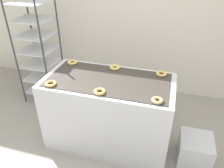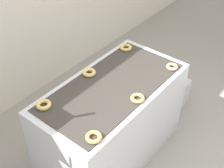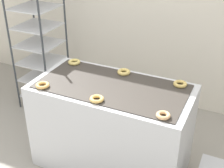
{
  "view_description": "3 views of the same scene",
  "coord_description": "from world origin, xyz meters",
  "px_view_note": "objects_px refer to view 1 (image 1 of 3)",
  "views": [
    {
      "loc": [
        0.63,
        -1.44,
        2.2
      ],
      "look_at": [
        0.0,
        0.79,
        0.8
      ],
      "focal_mm": 35.0,
      "sensor_mm": 36.0,
      "label": 1
    },
    {
      "loc": [
        -1.71,
        -0.75,
        2.75
      ],
      "look_at": [
        0.0,
        0.64,
        0.96
      ],
      "focal_mm": 50.0,
      "sensor_mm": 36.0,
      "label": 2
    },
    {
      "loc": [
        1.08,
        -1.67,
        2.37
      ],
      "look_at": [
        0.0,
        0.64,
        0.96
      ],
      "focal_mm": 50.0,
      "sensor_mm": 36.0,
      "label": 3
    }
  ],
  "objects_px": {
    "donut_near_center": "(100,91)",
    "donut_near_right": "(157,100)",
    "baking_rack_cart": "(39,50)",
    "donut_far_center": "(115,67)",
    "donut_near_left": "(51,84)",
    "donut_far_left": "(72,62)",
    "glaze_bin": "(195,150)",
    "donut_far_right": "(161,74)",
    "fryer_machine": "(109,112)"
  },
  "relations": [
    {
      "from": "donut_far_center",
      "to": "donut_near_left",
      "type": "bearing_deg",
      "value": -135.5
    },
    {
      "from": "donut_near_center",
      "to": "donut_far_center",
      "type": "relative_size",
      "value": 0.95
    },
    {
      "from": "baking_rack_cart",
      "to": "donut_far_center",
      "type": "bearing_deg",
      "value": -17.31
    },
    {
      "from": "glaze_bin",
      "to": "donut_near_center",
      "type": "xyz_separation_m",
      "value": [
        -1.1,
        -0.23,
        0.78
      ]
    },
    {
      "from": "fryer_machine",
      "to": "donut_far_center",
      "type": "height_order",
      "value": "donut_far_center"
    },
    {
      "from": "donut_near_center",
      "to": "donut_far_center",
      "type": "bearing_deg",
      "value": 88.89
    },
    {
      "from": "donut_near_center",
      "to": "donut_near_right",
      "type": "distance_m",
      "value": 0.59
    },
    {
      "from": "donut_near_center",
      "to": "donut_far_left",
      "type": "bearing_deg",
      "value": 135.11
    },
    {
      "from": "donut_far_right",
      "to": "donut_near_left",
      "type": "bearing_deg",
      "value": -153.9
    },
    {
      "from": "glaze_bin",
      "to": "donut_far_left",
      "type": "bearing_deg",
      "value": 168.58
    },
    {
      "from": "donut_near_right",
      "to": "donut_far_right",
      "type": "bearing_deg",
      "value": 90.74
    },
    {
      "from": "donut_near_left",
      "to": "donut_near_right",
      "type": "distance_m",
      "value": 1.16
    },
    {
      "from": "donut_near_right",
      "to": "donut_far_right",
      "type": "height_order",
      "value": "donut_far_right"
    },
    {
      "from": "fryer_machine",
      "to": "donut_far_right",
      "type": "distance_m",
      "value": 0.81
    },
    {
      "from": "donut_far_left",
      "to": "donut_far_right",
      "type": "distance_m",
      "value": 1.15
    },
    {
      "from": "fryer_machine",
      "to": "donut_near_left",
      "type": "xyz_separation_m",
      "value": [
        -0.58,
        -0.29,
        0.49
      ]
    },
    {
      "from": "donut_near_left",
      "to": "donut_far_left",
      "type": "bearing_deg",
      "value": 89.76
    },
    {
      "from": "glaze_bin",
      "to": "donut_far_center",
      "type": "relative_size",
      "value": 2.95
    },
    {
      "from": "baking_rack_cart",
      "to": "donut_far_center",
      "type": "height_order",
      "value": "baking_rack_cart"
    },
    {
      "from": "donut_near_left",
      "to": "donut_far_right",
      "type": "height_order",
      "value": "donut_far_right"
    },
    {
      "from": "glaze_bin",
      "to": "donut_far_left",
      "type": "relative_size",
      "value": 2.94
    },
    {
      "from": "baking_rack_cart",
      "to": "donut_near_left",
      "type": "distance_m",
      "value": 1.27
    },
    {
      "from": "fryer_machine",
      "to": "donut_near_center",
      "type": "xyz_separation_m",
      "value": [
        -0.01,
        -0.29,
        0.49
      ]
    },
    {
      "from": "glaze_bin",
      "to": "donut_far_center",
      "type": "height_order",
      "value": "donut_far_center"
    },
    {
      "from": "donut_near_left",
      "to": "donut_far_right",
      "type": "relative_size",
      "value": 1.0
    },
    {
      "from": "glaze_bin",
      "to": "donut_near_right",
      "type": "xyz_separation_m",
      "value": [
        -0.5,
        -0.23,
        0.79
      ]
    },
    {
      "from": "donut_far_center",
      "to": "fryer_machine",
      "type": "bearing_deg",
      "value": -90.4
    },
    {
      "from": "fryer_machine",
      "to": "baking_rack_cart",
      "type": "height_order",
      "value": "baking_rack_cart"
    },
    {
      "from": "donut_near_right",
      "to": "glaze_bin",
      "type": "bearing_deg",
      "value": 24.08
    },
    {
      "from": "glaze_bin",
      "to": "donut_far_left",
      "type": "distance_m",
      "value": 1.87
    },
    {
      "from": "donut_near_left",
      "to": "fryer_machine",
      "type": "bearing_deg",
      "value": 26.57
    },
    {
      "from": "baking_rack_cart",
      "to": "donut_near_center",
      "type": "relative_size",
      "value": 13.99
    },
    {
      "from": "donut_far_right",
      "to": "glaze_bin",
      "type": "bearing_deg",
      "value": -33.5
    },
    {
      "from": "glaze_bin",
      "to": "donut_near_right",
      "type": "relative_size",
      "value": 3.32
    },
    {
      "from": "donut_near_center",
      "to": "donut_near_right",
      "type": "relative_size",
      "value": 1.07
    },
    {
      "from": "fryer_machine",
      "to": "donut_near_right",
      "type": "height_order",
      "value": "donut_near_right"
    },
    {
      "from": "donut_near_left",
      "to": "donut_far_center",
      "type": "relative_size",
      "value": 0.99
    },
    {
      "from": "glaze_bin",
      "to": "donut_far_right",
      "type": "distance_m",
      "value": 1.0
    },
    {
      "from": "donut_near_left",
      "to": "donut_far_left",
      "type": "relative_size",
      "value": 0.98
    },
    {
      "from": "fryer_machine",
      "to": "baking_rack_cart",
      "type": "distance_m",
      "value": 1.59
    },
    {
      "from": "fryer_machine",
      "to": "donut_far_right",
      "type": "height_order",
      "value": "donut_far_right"
    },
    {
      "from": "fryer_machine",
      "to": "donut_far_center",
      "type": "distance_m",
      "value": 0.57
    },
    {
      "from": "fryer_machine",
      "to": "donut_far_center",
      "type": "relative_size",
      "value": 11.61
    },
    {
      "from": "glaze_bin",
      "to": "donut_far_right",
      "type": "bearing_deg",
      "value": 146.5
    },
    {
      "from": "donut_near_left",
      "to": "donut_far_center",
      "type": "bearing_deg",
      "value": 44.5
    },
    {
      "from": "baking_rack_cart",
      "to": "donut_near_right",
      "type": "relative_size",
      "value": 14.98
    },
    {
      "from": "donut_near_center",
      "to": "donut_far_center",
      "type": "distance_m",
      "value": 0.57
    },
    {
      "from": "baking_rack_cart",
      "to": "donut_far_left",
      "type": "height_order",
      "value": "baking_rack_cart"
    },
    {
      "from": "fryer_machine",
      "to": "donut_far_left",
      "type": "xyz_separation_m",
      "value": [
        -0.58,
        0.27,
        0.49
      ]
    },
    {
      "from": "baking_rack_cart",
      "to": "donut_near_left",
      "type": "xyz_separation_m",
      "value": [
        0.79,
        -1.0,
        0.08
      ]
    }
  ]
}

